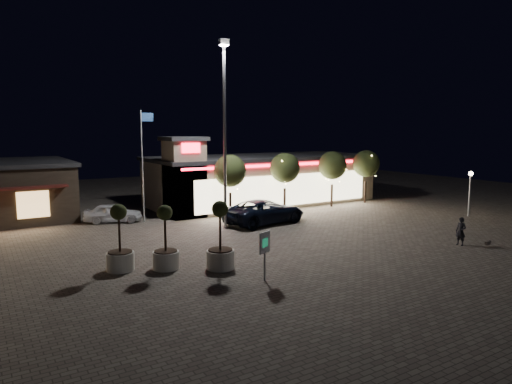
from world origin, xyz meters
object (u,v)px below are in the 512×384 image
white_sedan (113,213)px  pedestrian (461,231)px  pickup_truck (265,211)px  planter_left (120,250)px  planter_mid (166,249)px  valet_sign (265,247)px

white_sedan → pedestrian: bearing=-118.0°
pickup_truck → planter_left: (-11.74, -5.63, 0.13)m
pedestrian → planter_left: bearing=-111.2°
pedestrian → planter_mid: (-16.04, 4.67, 0.14)m
pickup_truck → white_sedan: (-9.09, 6.03, -0.18)m
pickup_truck → white_sedan: 10.91m
planter_mid → valet_sign: 5.04m
white_sedan → pickup_truck: bearing=-103.2°
white_sedan → pedestrian: (15.31, -17.21, 0.14)m
white_sedan → planter_mid: (-0.72, -12.54, 0.27)m
white_sedan → valet_sign: 16.68m
planter_left → white_sedan: bearing=77.2°
pickup_truck → planter_mid: planter_mid is taller
pedestrian → planter_left: (-17.96, 5.55, 0.16)m
white_sedan → pedestrian: 23.03m
pedestrian → planter_mid: 16.70m
valet_sign → planter_mid: bearing=128.0°
pedestrian → valet_sign: 12.99m
valet_sign → pedestrian: bearing=-3.2°
white_sedan → valet_sign: size_ratio=1.83×
pickup_truck → planter_mid: (-9.82, -6.51, 0.10)m
pickup_truck → valet_sign: valet_sign is taller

